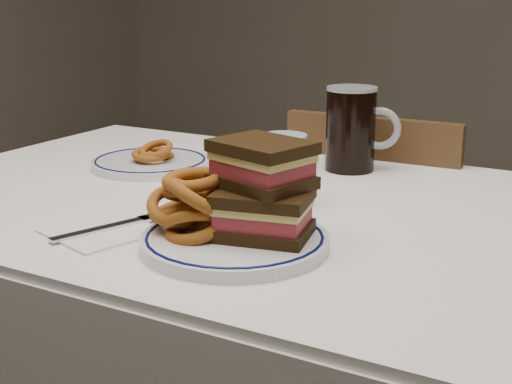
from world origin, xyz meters
The scene contains 11 objects.
dining_table centered at (0.00, 0.00, 0.64)m, with size 1.27×0.87×0.75m.
chair_far centered at (0.11, 0.50, 0.46)m, with size 0.40×0.40×0.84m.
main_plate centered at (0.14, -0.22, 0.76)m, with size 0.27×0.27×0.02m.
reuben_sandwich centered at (0.17, -0.19, 0.83)m, with size 0.16×0.15×0.13m.
onion_rings_main centered at (0.07, -0.23, 0.81)m, with size 0.14×0.13×0.12m.
ketchup_ramekin centered at (0.09, -0.16, 0.79)m, with size 0.05×0.05×0.03m.
beer_mug centered at (0.11, 0.28, 0.84)m, with size 0.15×0.10×0.17m.
water_glass centered at (0.10, 0.00, 0.81)m, with size 0.08×0.08×0.12m, color #ACC7DE.
far_plate centered at (-0.26, 0.10, 0.76)m, with size 0.24×0.24×0.02m.
onion_rings_far centered at (-0.25, 0.10, 0.78)m, with size 0.09×0.11×0.05m.
napkin_fork centered at (-0.07, -0.26, 0.75)m, with size 0.18×0.19×0.01m.
Camera 1 is at (0.63, -1.03, 1.10)m, focal length 50.00 mm.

